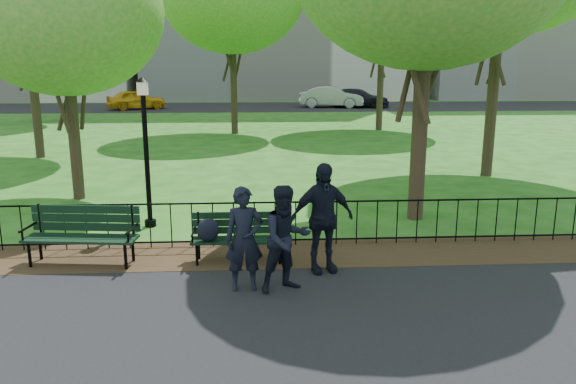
{
  "coord_description": "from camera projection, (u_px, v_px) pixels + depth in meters",
  "views": [
    {
      "loc": [
        -0.16,
        -8.44,
        3.56
      ],
      "look_at": [
        0.42,
        1.5,
        1.2
      ],
      "focal_mm": 35.0,
      "sensor_mm": 36.0,
      "label": 1
    }
  ],
  "objects": [
    {
      "name": "tree_near_w",
      "position": [
        63.0,
        11.0,
        13.66
      ],
      "size": [
        4.87,
        4.87,
        6.79
      ],
      "color": "#2D2116",
      "rests_on": "ground"
    },
    {
      "name": "sedan_silver",
      "position": [
        332.0,
        97.0,
        42.29
      ],
      "size": [
        5.07,
        2.64,
        1.59
      ],
      "primitive_type": "imported",
      "rotation": [
        0.0,
        0.0,
        1.36
      ],
      "color": "#A5A7AC",
      "rests_on": "far_street"
    },
    {
      "name": "park_bench_main",
      "position": [
        226.0,
        231.0,
        9.96
      ],
      "size": [
        1.69,
        0.54,
        0.95
      ],
      "rotation": [
        0.0,
        0.0,
        -0.01
      ],
      "color": "black",
      "rests_on": "ground"
    },
    {
      "name": "sedan_dark",
      "position": [
        358.0,
        98.0,
        42.63
      ],
      "size": [
        5.13,
        3.6,
        1.38
      ],
      "primitive_type": "imported",
      "rotation": [
        0.0,
        0.0,
        1.18
      ],
      "color": "black",
      "rests_on": "far_street"
    },
    {
      "name": "lamppost",
      "position": [
        146.0,
        147.0,
        11.88
      ],
      "size": [
        0.29,
        0.29,
        3.21
      ],
      "color": "black",
      "rests_on": "ground"
    },
    {
      "name": "dirt_strip",
      "position": [
        266.0,
        254.0,
        10.48
      ],
      "size": [
        60.0,
        1.6,
        0.01
      ],
      "primitive_type": "cube",
      "color": "#321F14",
      "rests_on": "ground"
    },
    {
      "name": "ground",
      "position": [
        267.0,
        286.0,
        9.03
      ],
      "size": [
        120.0,
        120.0,
        0.0
      ],
      "primitive_type": "plane",
      "color": "#215516"
    },
    {
      "name": "taxi",
      "position": [
        136.0,
        99.0,
        40.75
      ],
      "size": [
        4.5,
        3.19,
        1.42
      ],
      "primitive_type": "imported",
      "rotation": [
        0.0,
        0.0,
        1.98
      ],
      "color": "gold",
      "rests_on": "far_street"
    },
    {
      "name": "tree_far_w",
      "position": [
        24.0,
        8.0,
        30.71
      ],
      "size": [
        6.52,
        6.52,
        9.09
      ],
      "color": "#2D2116",
      "rests_on": "ground"
    },
    {
      "name": "person_mid",
      "position": [
        286.0,
        239.0,
        8.68
      ],
      "size": [
        0.92,
        0.71,
        1.69
      ],
      "primitive_type": "imported",
      "rotation": [
        0.0,
        0.0,
        0.4
      ],
      "color": "black",
      "rests_on": "asphalt_path"
    },
    {
      "name": "person_left",
      "position": [
        244.0,
        239.0,
        8.72
      ],
      "size": [
        0.63,
        0.44,
        1.65
      ],
      "primitive_type": "imported",
      "rotation": [
        0.0,
        0.0,
        0.08
      ],
      "color": "black",
      "rests_on": "asphalt_path"
    },
    {
      "name": "person_right",
      "position": [
        322.0,
        218.0,
        9.45
      ],
      "size": [
        1.18,
        0.71,
        1.89
      ],
      "primitive_type": "imported",
      "rotation": [
        0.0,
        0.0,
        0.25
      ],
      "color": "black",
      "rests_on": "asphalt_path"
    },
    {
      "name": "park_bench_left_a",
      "position": [
        83.0,
        229.0,
        9.93
      ],
      "size": [
        2.02,
        0.82,
        1.11
      ],
      "rotation": [
        0.0,
        0.0,
        -0.11
      ],
      "color": "black",
      "rests_on": "ground"
    },
    {
      "name": "iron_fence",
      "position": [
        265.0,
        222.0,
        10.86
      ],
      "size": [
        24.06,
        0.06,
        1.0
      ],
      "color": "black",
      "rests_on": "ground"
    },
    {
      "name": "far_street",
      "position": [
        257.0,
        107.0,
        43.03
      ],
      "size": [
        70.0,
        9.0,
        0.01
      ],
      "primitive_type": "cube",
      "color": "black",
      "rests_on": "ground"
    }
  ]
}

